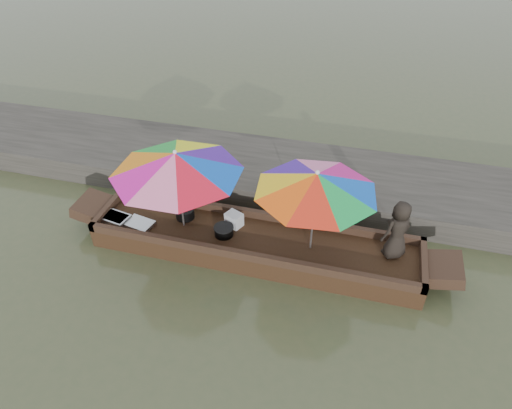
% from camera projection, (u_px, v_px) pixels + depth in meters
% --- Properties ---
extents(water, '(80.00, 80.00, 0.00)m').
position_uv_depth(water, '(255.00, 252.00, 8.14)').
color(water, '#41492D').
rests_on(water, ground).
extents(dock, '(22.00, 2.20, 0.50)m').
position_uv_depth(dock, '(282.00, 175.00, 9.67)').
color(dock, '#2D2B26').
rests_on(dock, ground).
extents(boat_hull, '(5.72, 1.20, 0.35)m').
position_uv_depth(boat_hull, '(255.00, 245.00, 8.03)').
color(boat_hull, black).
rests_on(boat_hull, water).
extents(cooking_pot, '(0.34, 0.34, 0.18)m').
position_uv_depth(cooking_pot, '(185.00, 213.00, 8.32)').
color(cooking_pot, black).
rests_on(cooking_pot, boat_hull).
extents(tray_crayfish, '(0.54, 0.42, 0.09)m').
position_uv_depth(tray_crayfish, '(116.00, 218.00, 8.27)').
color(tray_crayfish, silver).
rests_on(tray_crayfish, boat_hull).
extents(tray_scallop, '(0.54, 0.43, 0.06)m').
position_uv_depth(tray_scallop, '(140.00, 224.00, 8.17)').
color(tray_scallop, silver).
rests_on(tray_scallop, boat_hull).
extents(charcoal_grill, '(0.33, 0.33, 0.16)m').
position_uv_depth(charcoal_grill, '(224.00, 231.00, 7.94)').
color(charcoal_grill, black).
rests_on(charcoal_grill, boat_hull).
extents(supply_bag, '(0.35, 0.31, 0.26)m').
position_uv_depth(supply_bag, '(234.00, 220.00, 8.11)').
color(supply_bag, silver).
rests_on(supply_bag, boat_hull).
extents(vendor, '(0.62, 0.60, 1.07)m').
position_uv_depth(vendor, '(398.00, 230.00, 7.27)').
color(vendor, black).
rests_on(vendor, boat_hull).
extents(umbrella_bow, '(2.93, 2.93, 1.55)m').
position_uv_depth(umbrella_bow, '(180.00, 190.00, 7.72)').
color(umbrella_bow, '#4914A5').
rests_on(umbrella_bow, boat_hull).
extents(umbrella_stern, '(2.43, 2.43, 1.55)m').
position_uv_depth(umbrella_stern, '(314.00, 212.00, 7.25)').
color(umbrella_stern, blue).
rests_on(umbrella_stern, boat_hull).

